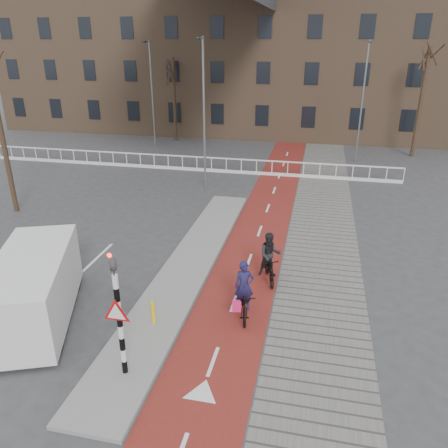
# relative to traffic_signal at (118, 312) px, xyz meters

# --- Properties ---
(ground) EXTENTS (120.00, 120.00, 0.00)m
(ground) POSITION_rel_traffic_signal_xyz_m (0.60, 2.02, -1.99)
(ground) COLOR #38383A
(ground) RESTS_ON ground
(bike_lane) EXTENTS (2.50, 60.00, 0.01)m
(bike_lane) POSITION_rel_traffic_signal_xyz_m (2.10, 12.02, -1.98)
(bike_lane) COLOR maroon
(bike_lane) RESTS_ON ground
(sidewalk) EXTENTS (3.00, 60.00, 0.01)m
(sidewalk) POSITION_rel_traffic_signal_xyz_m (4.90, 12.02, -1.98)
(sidewalk) COLOR slate
(sidewalk) RESTS_ON ground
(curb_island) EXTENTS (1.80, 16.00, 0.12)m
(curb_island) POSITION_rel_traffic_signal_xyz_m (-0.10, 6.02, -1.93)
(curb_island) COLOR gray
(curb_island) RESTS_ON ground
(traffic_signal) EXTENTS (0.80, 0.80, 3.68)m
(traffic_signal) POSITION_rel_traffic_signal_xyz_m (0.00, 0.00, 0.00)
(traffic_signal) COLOR black
(traffic_signal) RESTS_ON curb_island
(bollard) EXTENTS (0.12, 0.12, 0.71)m
(bollard) POSITION_rel_traffic_signal_xyz_m (-0.05, 2.21, -1.51)
(bollard) COLOR yellow
(bollard) RESTS_ON curb_island
(cyclist_near) EXTENTS (1.03, 1.90, 1.89)m
(cyclist_near) POSITION_rel_traffic_signal_xyz_m (2.53, 3.34, -1.35)
(cyclist_near) COLOR black
(cyclist_near) RESTS_ON bike_lane
(cyclist_far) EXTENTS (0.97, 1.80, 1.87)m
(cyclist_far) POSITION_rel_traffic_signal_xyz_m (3.05, 5.65, -1.20)
(cyclist_far) COLOR black
(cyclist_far) RESTS_ON bike_lane
(van) EXTENTS (3.67, 5.34, 2.13)m
(van) POSITION_rel_traffic_signal_xyz_m (-3.67, 1.76, -0.87)
(van) COLOR silver
(van) RESTS_ON ground
(railing) EXTENTS (28.00, 0.10, 0.99)m
(railing) POSITION_rel_traffic_signal_xyz_m (-4.40, 19.02, -1.68)
(railing) COLOR silver
(railing) RESTS_ON ground
(townhouse_row) EXTENTS (46.00, 10.00, 15.90)m
(townhouse_row) POSITION_rel_traffic_signal_xyz_m (-2.40, 34.02, 5.82)
(townhouse_row) COLOR #7F6047
(townhouse_row) RESTS_ON ground
(tree_left) EXTENTS (0.24, 0.24, 7.67)m
(tree_left) POSITION_rel_traffic_signal_xyz_m (-10.40, 9.89, 1.84)
(tree_left) COLOR #2F2014
(tree_left) RESTS_ON ground
(tree_mid) EXTENTS (0.28, 0.28, 6.76)m
(tree_mid) POSITION_rel_traffic_signal_xyz_m (-7.78, 27.92, 1.39)
(tree_mid) COLOR #2F2014
(tree_mid) RESTS_ON ground
(tree_right) EXTENTS (0.27, 0.27, 7.71)m
(tree_right) POSITION_rel_traffic_signal_xyz_m (11.30, 26.34, 1.87)
(tree_right) COLOR #2F2014
(tree_right) RESTS_ON ground
(streetlight_near) EXTENTS (0.12, 0.12, 8.25)m
(streetlight_near) POSITION_rel_traffic_signal_xyz_m (-1.92, 15.57, 2.14)
(streetlight_near) COLOR slate
(streetlight_near) RESTS_ON ground
(streetlight_left) EXTENTS (0.12, 0.12, 8.08)m
(streetlight_left) POSITION_rel_traffic_signal_xyz_m (-8.85, 25.67, 2.05)
(streetlight_left) COLOR slate
(streetlight_left) RESTS_ON ground
(streetlight_right) EXTENTS (0.12, 0.12, 8.08)m
(streetlight_right) POSITION_rel_traffic_signal_xyz_m (7.05, 23.70, 2.05)
(streetlight_right) COLOR slate
(streetlight_right) RESTS_ON ground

